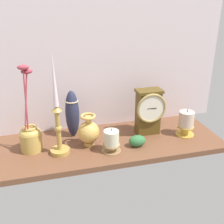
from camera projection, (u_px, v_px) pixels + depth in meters
ground_plane at (108, 144)px, 123.00cm from camera, size 100.00×36.00×2.40cm
back_wall at (98, 60)px, 126.10cm from camera, size 120.00×2.00×65.00cm
mantel_clock at (149, 111)px, 125.55cm from camera, size 13.83×7.92×21.15cm
candlestick_tall_left at (58, 122)px, 108.23cm from camera, size 7.91×7.91×42.36cm
brass_vase_bulbous at (89, 131)px, 117.04cm from camera, size 9.30×9.30×14.15cm
brass_vase_jar at (30, 135)px, 113.23cm from camera, size 8.93×8.93×35.91cm
pillar_candle_front at (111, 141)px, 113.38cm from camera, size 7.98×7.98×10.45cm
pillar_candle_near_clock at (186, 122)px, 126.26cm from camera, size 8.43×8.43×12.59cm
tall_ceramic_vase at (72, 114)px, 123.30cm from camera, size 6.17×6.17×21.79cm
ivy_sprig at (137, 141)px, 117.94cm from camera, size 7.28×5.10×4.95cm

